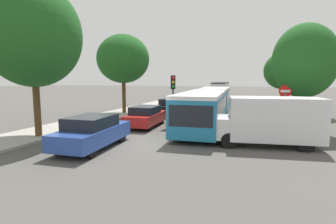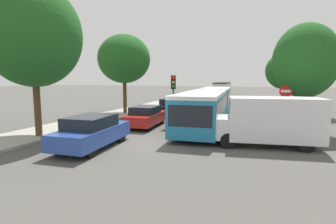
{
  "view_description": "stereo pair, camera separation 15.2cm",
  "coord_description": "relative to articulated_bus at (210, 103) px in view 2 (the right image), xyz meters",
  "views": [
    {
      "loc": [
        5.29,
        -11.62,
        3.17
      ],
      "look_at": [
        0.2,
        3.07,
        1.2
      ],
      "focal_mm": 28.0,
      "sensor_mm": 36.0,
      "label": 1
    },
    {
      "loc": [
        5.44,
        -11.57,
        3.17
      ],
      "look_at": [
        0.2,
        3.07,
        1.2
      ],
      "focal_mm": 28.0,
      "sensor_mm": 36.0,
      "label": 2
    }
  ],
  "objects": [
    {
      "name": "ground_plane",
      "position": [
        -1.8,
        -7.94,
        -1.36
      ],
      "size": [
        200.0,
        200.0,
        0.0
      ],
      "primitive_type": "plane",
      "color": "#4F4C47"
    },
    {
      "name": "kerb_strip_left",
      "position": [
        -8.34,
        12.59,
        -1.29
      ],
      "size": [
        3.2,
        51.05,
        0.14
      ],
      "primitive_type": "cube",
      "color": "#9E998E",
      "rests_on": "ground"
    },
    {
      "name": "articulated_bus",
      "position": [
        0.0,
        0.0,
        0.0
      ],
      "size": [
        3.48,
        16.02,
        2.36
      ],
      "rotation": [
        0.0,
        0.0,
        -1.5
      ],
      "color": "teal",
      "rests_on": "ground"
    },
    {
      "name": "city_bus_rear",
      "position": [
        -3.71,
        33.12,
        0.08
      ],
      "size": [
        3.12,
        11.65,
        2.48
      ],
      "rotation": [
        0.0,
        0.0,
        1.62
      ],
      "color": "silver",
      "rests_on": "ground"
    },
    {
      "name": "queued_car_blue",
      "position": [
        -3.64,
        -9.56,
        -0.6
      ],
      "size": [
        2.11,
        4.44,
        1.5
      ],
      "rotation": [
        0.0,
        0.0,
        1.64
      ],
      "color": "#284799",
      "rests_on": "ground"
    },
    {
      "name": "queued_car_red",
      "position": [
        -3.55,
        -3.79,
        -0.66
      ],
      "size": [
        1.95,
        4.09,
        1.39
      ],
      "rotation": [
        0.0,
        0.0,
        1.64
      ],
      "color": "#B21E19",
      "rests_on": "ground"
    },
    {
      "name": "queued_car_black",
      "position": [
        -3.57,
        1.82,
        -0.6
      ],
      "size": [
        2.11,
        4.43,
        1.5
      ],
      "rotation": [
        0.0,
        0.0,
        1.64
      ],
      "color": "black",
      "rests_on": "ground"
    },
    {
      "name": "queued_car_green",
      "position": [
        -3.56,
        8.1,
        -0.67
      ],
      "size": [
        1.92,
        4.04,
        1.37
      ],
      "rotation": [
        0.0,
        0.0,
        1.64
      ],
      "color": "#236638",
      "rests_on": "ground"
    },
    {
      "name": "queued_car_graphite",
      "position": [
        -3.95,
        14.07,
        -0.64
      ],
      "size": [
        2.0,
        4.21,
        1.43
      ],
      "rotation": [
        0.0,
        0.0,
        1.64
      ],
      "color": "#47474C",
      "rests_on": "ground"
    },
    {
      "name": "queued_car_silver",
      "position": [
        -3.73,
        20.21,
        -0.65
      ],
      "size": [
        1.97,
        4.15,
        1.41
      ],
      "rotation": [
        0.0,
        0.0,
        1.64
      ],
      "color": "#B7BABF",
      "rests_on": "ground"
    },
    {
      "name": "white_van",
      "position": [
        4.0,
        -6.42,
        -0.12
      ],
      "size": [
        5.23,
        2.65,
        2.31
      ],
      "rotation": [
        0.0,
        0.0,
        3.29
      ],
      "color": "silver",
      "rests_on": "ground"
    },
    {
      "name": "traffic_light",
      "position": [
        -1.91,
        -2.95,
        1.14
      ],
      "size": [
        0.38,
        0.4,
        3.4
      ],
      "rotation": [
        0.0,
        0.0,
        -1.25
      ],
      "color": "#56595E",
      "rests_on": "ground"
    },
    {
      "name": "no_entry_sign",
      "position": [
        4.94,
        -3.07,
        0.51
      ],
      "size": [
        0.7,
        0.08,
        2.82
      ],
      "rotation": [
        0.0,
        0.0,
        -1.57
      ],
      "color": "#56595E",
      "rests_on": "ground"
    },
    {
      "name": "direction_sign_post",
      "position": [
        6.02,
        -1.46,
        1.21
      ],
      "size": [
        0.1,
        1.4,
        3.6
      ],
      "rotation": [
        0.0,
        0.0,
        3.14
      ],
      "color": "#56595E",
      "rests_on": "ground"
    },
    {
      "name": "tree_left_near",
      "position": [
        -7.63,
        -8.82,
        3.91
      ],
      "size": [
        4.92,
        4.92,
        8.09
      ],
      "color": "#51381E",
      "rests_on": "ground"
    },
    {
      "name": "tree_left_mid",
      "position": [
        -7.86,
        1.36,
        3.45
      ],
      "size": [
        4.61,
        4.61,
        7.06
      ],
      "color": "#51381E",
      "rests_on": "ground"
    },
    {
      "name": "tree_right_near",
      "position": [
        5.97,
        -2.13,
        2.84
      ],
      "size": [
        3.68,
        3.68,
        6.39
      ],
      "color": "#51381E",
      "rests_on": "ground"
    },
    {
      "name": "tree_right_mid",
      "position": [
        6.97,
        6.26,
        2.99
      ],
      "size": [
        4.73,
        4.73,
        6.87
      ],
      "color": "#51381E",
      "rests_on": "ground"
    },
    {
      "name": "tree_right_far",
      "position": [
        6.05,
        15.06,
        2.66
      ],
      "size": [
        4.36,
        4.36,
        6.32
      ],
      "color": "#51381E",
      "rests_on": "ground"
    }
  ]
}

